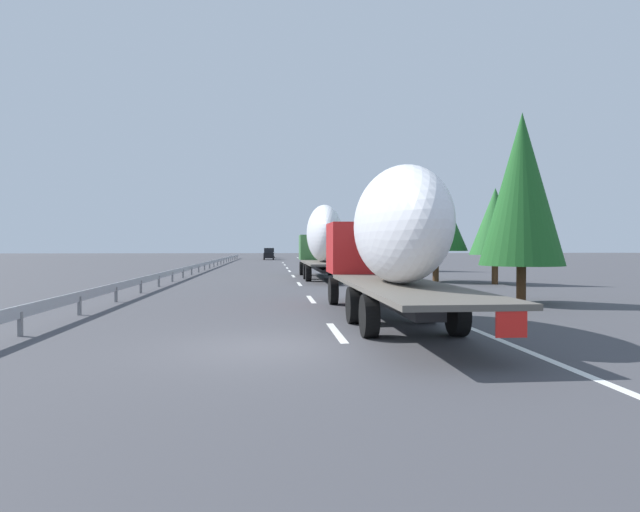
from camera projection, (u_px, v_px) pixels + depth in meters
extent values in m
plane|color=#424247|center=(269.00, 270.00, 51.40)|extent=(260.00, 260.00, 0.00)
cube|color=white|center=(336.00, 332.00, 13.73)|extent=(3.20, 0.20, 0.01)
cube|color=white|center=(311.00, 299.00, 22.35)|extent=(3.20, 0.20, 0.01)
cube|color=white|center=(299.00, 284.00, 31.51)|extent=(3.20, 0.20, 0.01)
cube|color=white|center=(293.00, 276.00, 39.90)|extent=(3.20, 0.20, 0.01)
cube|color=white|center=(289.00, 271.00, 48.13)|extent=(3.20, 0.20, 0.01)
cube|color=white|center=(287.00, 268.00, 55.15)|extent=(3.20, 0.20, 0.01)
cube|color=white|center=(285.00, 265.00, 64.58)|extent=(3.20, 0.20, 0.01)
cube|color=white|center=(283.00, 263.00, 73.27)|extent=(3.20, 0.20, 0.01)
cube|color=white|center=(322.00, 267.00, 56.88)|extent=(110.00, 0.20, 0.01)
cube|color=#387038|center=(316.00, 247.00, 41.44)|extent=(2.40, 2.50, 1.90)
cube|color=black|center=(315.00, 241.00, 42.52)|extent=(0.08, 2.12, 0.80)
cube|color=#262628|center=(319.00, 268.00, 38.34)|extent=(11.53, 0.70, 0.24)
cube|color=#59544C|center=(324.00, 263.00, 35.22)|extent=(10.13, 2.50, 0.12)
ellipsoid|color=white|center=(324.00, 233.00, 35.23)|extent=(7.41, 2.20, 3.73)
cube|color=red|center=(345.00, 270.00, 30.27)|extent=(0.04, 0.56, 0.56)
cylinder|color=black|center=(302.00, 268.00, 41.37)|extent=(1.04, 0.30, 1.04)
cylinder|color=black|center=(330.00, 268.00, 41.57)|extent=(1.04, 0.30, 1.04)
cylinder|color=black|center=(306.00, 271.00, 36.32)|extent=(1.04, 0.35, 1.04)
cylinder|color=black|center=(338.00, 271.00, 36.52)|extent=(1.04, 0.35, 1.04)
cylinder|color=black|center=(308.00, 273.00, 33.93)|extent=(1.04, 0.35, 1.04)
cylinder|color=black|center=(343.00, 273.00, 34.13)|extent=(1.04, 0.35, 1.04)
cube|color=#B21919|center=(362.00, 248.00, 20.48)|extent=(2.40, 2.50, 1.90)
cube|color=black|center=(357.00, 235.00, 21.56)|extent=(0.08, 2.12, 0.80)
cube|color=#262628|center=(378.00, 294.00, 17.38)|extent=(11.54, 0.70, 0.24)
cube|color=#59544C|center=(402.00, 286.00, 14.25)|extent=(10.14, 2.50, 0.12)
ellipsoid|color=white|center=(398.00, 225.00, 14.68)|extent=(6.88, 2.20, 3.17)
cube|color=red|center=(511.00, 322.00, 9.30)|extent=(0.04, 0.56, 0.56)
cylinder|color=black|center=(333.00, 291.00, 20.40)|extent=(1.04, 0.30, 1.04)
cylinder|color=black|center=(390.00, 290.00, 20.61)|extent=(1.04, 0.30, 1.04)
cylinder|color=black|center=(354.00, 305.00, 15.36)|extent=(1.04, 0.35, 1.04)
cylinder|color=black|center=(429.00, 304.00, 15.56)|extent=(1.04, 0.35, 1.04)
cylinder|color=black|center=(369.00, 316.00, 12.97)|extent=(1.04, 0.35, 1.04)
cylinder|color=black|center=(458.00, 315.00, 13.17)|extent=(1.04, 0.35, 1.04)
cube|color=black|center=(269.00, 255.00, 90.01)|extent=(4.42, 1.71, 0.84)
cube|color=black|center=(269.00, 250.00, 89.66)|extent=(2.43, 1.50, 0.81)
cylinder|color=black|center=(264.00, 258.00, 91.31)|extent=(0.64, 0.22, 0.64)
cylinder|color=black|center=(273.00, 258.00, 91.45)|extent=(0.64, 0.22, 0.64)
cylinder|color=black|center=(264.00, 258.00, 88.58)|extent=(0.64, 0.22, 0.64)
cylinder|color=black|center=(273.00, 258.00, 88.72)|extent=(0.64, 0.22, 0.64)
cube|color=white|center=(270.00, 254.00, 103.74)|extent=(4.30, 1.79, 0.84)
cube|color=black|center=(270.00, 250.00, 103.41)|extent=(2.37, 1.58, 0.78)
cylinder|color=black|center=(266.00, 256.00, 105.00)|extent=(0.64, 0.22, 0.64)
cylinder|color=black|center=(274.00, 256.00, 105.15)|extent=(0.64, 0.22, 0.64)
cylinder|color=black|center=(266.00, 256.00, 102.35)|extent=(0.64, 0.22, 0.64)
cylinder|color=black|center=(274.00, 256.00, 102.49)|extent=(0.64, 0.22, 0.64)
cylinder|color=gray|center=(327.00, 256.00, 62.41)|extent=(0.10, 0.10, 2.30)
cube|color=#2D569E|center=(327.00, 243.00, 62.39)|extent=(0.06, 0.90, 0.70)
cylinder|color=#472D19|center=(335.00, 256.00, 79.03)|extent=(0.27, 0.27, 1.51)
cone|color=#286B2D|center=(335.00, 237.00, 78.98)|extent=(3.03, 3.03, 4.16)
cylinder|color=#472D19|center=(416.00, 261.00, 48.33)|extent=(0.31, 0.31, 1.87)
cone|color=#194C1E|center=(416.00, 227.00, 48.27)|extent=(2.90, 2.90, 4.18)
cylinder|color=#472D19|center=(521.00, 284.00, 20.77)|extent=(0.36, 0.36, 1.47)
cone|color=#1E5B23|center=(522.00, 189.00, 20.71)|extent=(3.21, 3.21, 5.92)
cylinder|color=#472D19|center=(436.00, 266.00, 33.72)|extent=(0.39, 0.39, 1.94)
cone|color=#194C1E|center=(436.00, 214.00, 33.67)|extent=(3.91, 3.91, 4.67)
cylinder|color=#472D19|center=(495.00, 269.00, 31.34)|extent=(0.37, 0.37, 1.73)
cone|color=#286B2D|center=(495.00, 221.00, 31.29)|extent=(2.98, 2.98, 3.91)
cube|color=#9EA0A5|center=(210.00, 263.00, 53.82)|extent=(94.00, 0.06, 0.32)
cube|color=slate|center=(20.00, 324.00, 13.14)|extent=(0.10, 0.10, 0.60)
cube|color=slate|center=(79.00, 306.00, 17.21)|extent=(0.10, 0.10, 0.60)
cube|color=slate|center=(116.00, 294.00, 21.28)|extent=(0.10, 0.10, 0.60)
cube|color=slate|center=(141.00, 287.00, 25.35)|extent=(0.10, 0.10, 0.60)
cube|color=slate|center=(159.00, 281.00, 29.42)|extent=(0.10, 0.10, 0.60)
cube|color=slate|center=(172.00, 277.00, 33.48)|extent=(0.10, 0.10, 0.60)
cube|color=slate|center=(183.00, 274.00, 37.55)|extent=(0.10, 0.10, 0.60)
cube|color=slate|center=(192.00, 271.00, 41.62)|extent=(0.10, 0.10, 0.60)
cube|color=slate|center=(199.00, 269.00, 45.69)|extent=(0.10, 0.10, 0.60)
cube|color=slate|center=(205.00, 267.00, 49.76)|extent=(0.10, 0.10, 0.60)
cube|color=slate|center=(210.00, 266.00, 53.83)|extent=(0.10, 0.10, 0.60)
cube|color=slate|center=(214.00, 264.00, 57.90)|extent=(0.10, 0.10, 0.60)
cube|color=slate|center=(218.00, 263.00, 61.97)|extent=(0.10, 0.10, 0.60)
cube|color=slate|center=(221.00, 262.00, 66.04)|extent=(0.10, 0.10, 0.60)
cube|color=slate|center=(224.00, 261.00, 70.11)|extent=(0.10, 0.10, 0.60)
cube|color=slate|center=(226.00, 260.00, 74.18)|extent=(0.10, 0.10, 0.60)
cube|color=slate|center=(229.00, 260.00, 78.24)|extent=(0.10, 0.10, 0.60)
cube|color=slate|center=(231.00, 259.00, 82.31)|extent=(0.10, 0.10, 0.60)
cube|color=slate|center=(233.00, 258.00, 86.38)|extent=(0.10, 0.10, 0.60)
cube|color=slate|center=(234.00, 258.00, 90.45)|extent=(0.10, 0.10, 0.60)
cube|color=slate|center=(236.00, 257.00, 94.52)|extent=(0.10, 0.10, 0.60)
cube|color=slate|center=(237.00, 257.00, 98.59)|extent=(0.10, 0.10, 0.60)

